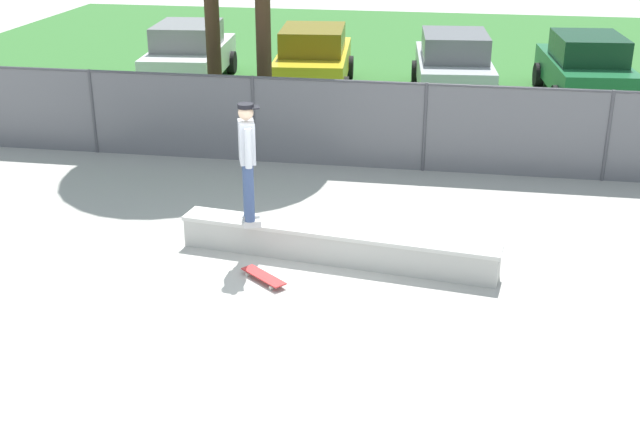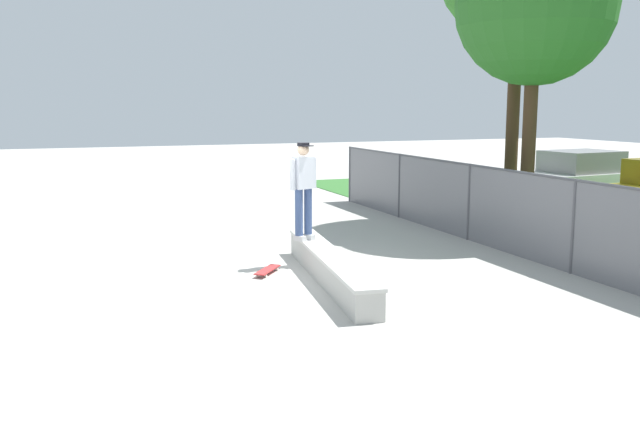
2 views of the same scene
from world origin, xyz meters
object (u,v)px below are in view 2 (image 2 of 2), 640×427
skateboarder (303,186)px  car_white (583,178)px  concrete_ledge (330,268)px  tree_near_right (535,7)px  skateboard (267,270)px

skateboarder → car_white: bearing=112.6°
skateboarder → car_white: size_ratio=0.42×
concrete_ledge → skateboarder: skateboarder is taller
car_white → skateboarder: bearing=-67.4°
tree_near_right → car_white: tree_near_right is taller
concrete_ledge → skateboarder: (-1.31, -0.01, 1.28)m
skateboard → skateboarder: bearing=115.5°
concrete_ledge → skateboarder: 1.83m
skateboarder → skateboard: (0.40, -0.84, -1.45)m
skateboarder → skateboard: size_ratio=2.46×
skateboarder → tree_near_right: tree_near_right is taller
tree_near_right → car_white: bearing=125.1°
car_white → tree_near_right: bearing=-54.9°
tree_near_right → car_white: (-3.20, 4.55, -4.38)m
skateboard → car_white: 12.37m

